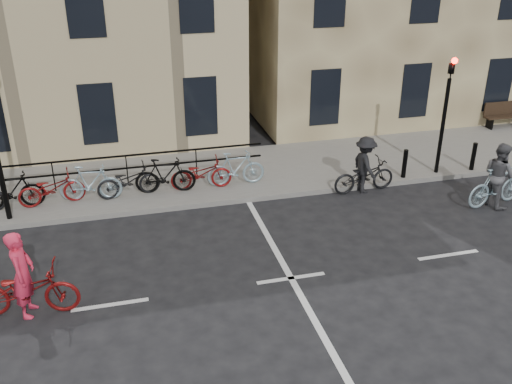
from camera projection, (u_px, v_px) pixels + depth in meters
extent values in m
plane|color=black|center=(291.00, 278.00, 12.92)|extent=(120.00, 120.00, 0.00)
cube|color=slate|center=(105.00, 187.00, 17.24)|extent=(46.00, 4.00, 0.15)
cylinder|color=black|center=(443.00, 127.00, 17.42)|extent=(0.12, 0.12, 3.00)
imported|color=black|center=(452.00, 63.00, 16.59)|extent=(0.15, 0.18, 0.90)
sphere|color=#FF0C05|center=(455.00, 61.00, 16.44)|extent=(0.18, 0.18, 0.18)
cylinder|color=black|center=(405.00, 164.00, 17.51)|extent=(0.14, 0.14, 0.90)
cylinder|color=black|center=(473.00, 156.00, 18.05)|extent=(0.14, 0.14, 0.90)
cube|color=black|center=(490.00, 123.00, 21.82)|extent=(0.06, 0.38, 0.40)
cube|color=black|center=(504.00, 117.00, 21.85)|extent=(1.60, 0.40, 0.06)
cube|color=black|center=(503.00, 108.00, 21.89)|extent=(1.60, 0.06, 0.50)
cube|color=black|center=(109.00, 171.00, 16.95)|extent=(9.35, 0.04, 0.95)
imported|color=black|center=(11.00, 191.00, 15.55)|extent=(1.75, 0.49, 1.05)
imported|color=maroon|center=(52.00, 189.00, 15.81)|extent=(1.80, 0.63, 0.95)
imported|color=#93B2C0|center=(90.00, 183.00, 16.03)|extent=(1.75, 0.49, 1.05)
imported|color=black|center=(129.00, 181.00, 16.29)|extent=(1.80, 0.63, 0.95)
imported|color=black|center=(165.00, 176.00, 16.50)|extent=(1.75, 0.49, 1.05)
imported|color=maroon|center=(201.00, 174.00, 16.76)|extent=(1.80, 0.63, 0.95)
imported|color=#93B2C0|center=(236.00, 168.00, 16.97)|extent=(1.75, 0.49, 1.05)
imported|color=maroon|center=(26.00, 290.00, 11.54)|extent=(2.20, 1.04, 1.11)
imported|color=#EA294C|center=(23.00, 274.00, 11.38)|extent=(0.55, 0.75, 1.89)
imported|color=#93B2C0|center=(496.00, 186.00, 16.06)|extent=(1.99, 0.85, 1.16)
imported|color=#4F4F53|center=(498.00, 175.00, 15.91)|extent=(0.84, 1.01, 1.86)
imported|color=black|center=(364.00, 176.00, 16.91)|extent=(1.97, 0.81, 1.01)
imported|color=black|center=(365.00, 165.00, 16.76)|extent=(0.72, 1.15, 1.72)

